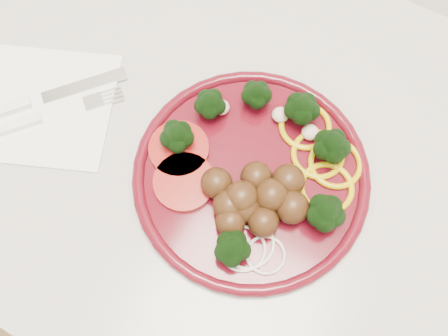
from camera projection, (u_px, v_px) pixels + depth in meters
The scene contains 5 objects.
counter at pixel (141, 185), 1.05m from camera, with size 2.40×0.60×0.90m.
plate at pixel (254, 174), 0.56m from camera, with size 0.27×0.27×0.05m.
napkin at pixel (47, 106), 0.61m from camera, with size 0.16×0.16×0.00m, color white.
knife at pixel (26, 103), 0.61m from camera, with size 0.14×0.16×0.01m.
fork at pixel (28, 122), 0.60m from camera, with size 0.13×0.14×0.01m.
Camera 1 is at (0.32, 1.49, 1.45)m, focal length 40.00 mm.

